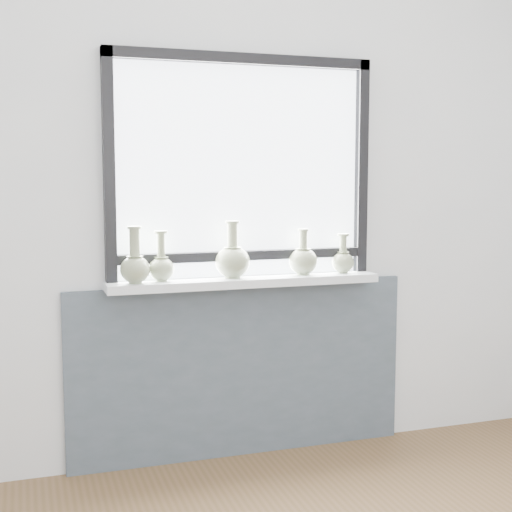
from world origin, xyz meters
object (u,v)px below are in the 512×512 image
object	(u,v)px
vase_a	(135,265)
vase_b	(161,266)
windowsill	(246,282)
vase_e	(343,260)
vase_c	(233,259)
vase_d	(303,260)

from	to	relation	value
vase_a	vase_b	size ratio (longest dim) A/B	1.11
windowsill	vase_a	xyz separation A→B (m)	(-0.53, -0.02, 0.10)
vase_b	vase_e	bearing A→B (deg)	-0.23
windowsill	vase_e	world-z (taller)	vase_e
vase_c	windowsill	bearing A→B (deg)	-5.71
vase_e	vase_c	bearing A→B (deg)	179.95
vase_a	vase_c	bearing A→B (deg)	3.51
windowsill	vase_a	world-z (taller)	vase_a
vase_a	vase_c	world-z (taller)	vase_c
vase_c	vase_e	bearing A→B (deg)	-0.05
vase_b	windowsill	bearing A→B (deg)	-1.34
windowsill	vase_e	bearing A→B (deg)	0.64
vase_a	vase_d	xyz separation A→B (m)	(0.83, 0.03, -0.01)
windowsill	vase_c	bearing A→B (deg)	174.29
vase_a	vase_b	xyz separation A→B (m)	(0.13, 0.03, -0.01)
windowsill	vase_d	distance (m)	0.31
vase_b	vase_e	xyz separation A→B (m)	(0.91, -0.00, -0.01)
vase_c	vase_d	world-z (taller)	vase_c
windowsill	vase_c	size ratio (longest dim) A/B	4.87
vase_a	vase_e	distance (m)	1.04
windowsill	vase_a	bearing A→B (deg)	-177.57
windowsill	vase_d	size ratio (longest dim) A/B	5.87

